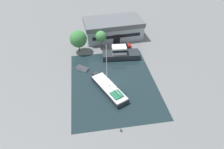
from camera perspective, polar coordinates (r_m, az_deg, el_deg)
The scene contains 10 objects.
ground_plane at distance 50.82m, azimuth 0.36°, elevation -2.34°, with size 440.00×440.00×0.00m, color slate.
water_canal at distance 50.82m, azimuth 0.36°, elevation -2.34°, with size 21.13×27.70×0.01m, color #19282D.
warehouse_building at distance 69.69m, azimuth 0.30°, elevation 13.11°, with size 20.01×11.86×6.00m.
quay_tree_near_building at distance 62.63m, azimuth -3.20°, elevation 10.81°, with size 3.43×3.43×5.70m.
quay_tree_by_water at distance 61.31m, azimuth -9.60°, elevation 10.00°, with size 5.14×5.14×6.89m.
parked_car at distance 63.95m, azimuth 3.31°, elevation 8.20°, with size 4.74×2.39×1.63m.
sailboat_moored at distance 48.21m, azimuth -0.95°, elevation -3.99°, with size 7.91×12.83×12.35m.
motor_cruiser at distance 59.14m, azimuth 2.41°, elevation 6.01°, with size 11.19×4.80×3.75m.
small_dinghy at distance 55.54m, azimuth -8.48°, elevation 1.76°, with size 3.62×3.24×0.62m.
mooring_bollard at distance 40.85m, azimuth 2.52°, elevation -15.52°, with size 0.35×0.35×0.73m.
Camera 1 is at (-6.19, -37.51, 33.73)m, focal length 32.00 mm.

